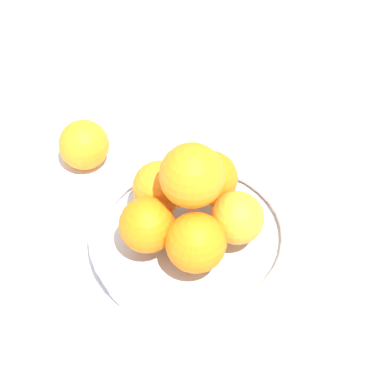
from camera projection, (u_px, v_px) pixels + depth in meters
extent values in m
plane|color=silver|center=(192.00, 246.00, 0.86)|extent=(4.00, 4.00, 0.00)
cylinder|color=silver|center=(192.00, 241.00, 0.86)|extent=(0.26, 0.26, 0.02)
torus|color=silver|center=(192.00, 232.00, 0.84)|extent=(0.27, 0.27, 0.02)
sphere|color=orange|center=(195.00, 243.00, 0.77)|extent=(0.08, 0.08, 0.08)
sphere|color=orange|center=(237.00, 218.00, 0.80)|extent=(0.07, 0.07, 0.07)
sphere|color=orange|center=(210.00, 178.00, 0.84)|extent=(0.07, 0.07, 0.07)
sphere|color=orange|center=(160.00, 187.00, 0.83)|extent=(0.07, 0.07, 0.07)
sphere|color=orange|center=(147.00, 225.00, 0.79)|extent=(0.07, 0.07, 0.07)
sphere|color=orange|center=(196.00, 176.00, 0.76)|extent=(0.08, 0.08, 0.08)
sphere|color=orange|center=(84.00, 145.00, 0.94)|extent=(0.07, 0.07, 0.07)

